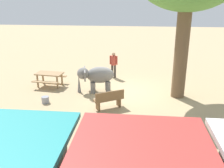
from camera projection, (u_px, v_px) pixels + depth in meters
ground_plane at (127, 92)px, 13.66m from camera, size 60.00×60.00×0.00m
elephant at (96, 76)px, 13.47m from camera, size 2.01×1.35×1.38m
person_handler at (114, 63)px, 15.77m from camera, size 0.50×0.32×1.62m
wooden_bench at (109, 99)px, 11.55m from camera, size 1.41×1.05×0.88m
picnic_table_near at (50, 76)px, 14.39m from camera, size 1.67×1.65×0.78m
feed_bucket at (45, 100)px, 12.27m from camera, size 0.36×0.36×0.32m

